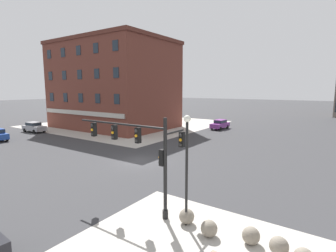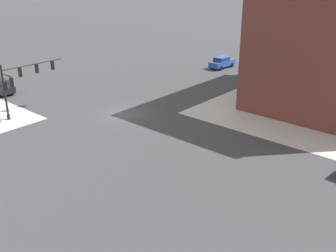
{
  "view_description": "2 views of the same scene",
  "coord_description": "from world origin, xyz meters",
  "px_view_note": "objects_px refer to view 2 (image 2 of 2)",
  "views": [
    {
      "loc": [
        16.44,
        -18.75,
        7.17
      ],
      "look_at": [
        1.43,
        2.99,
        3.33
      ],
      "focal_mm": 27.47,
      "sensor_mm": 36.0,
      "label": 1
    },
    {
      "loc": [
        27.09,
        29.75,
        15.1
      ],
      "look_at": [
        6.09,
        11.43,
        3.65
      ],
      "focal_mm": 43.56,
      "sensor_mm": 36.0,
      "label": 2
    }
  ],
  "objects_px": {
    "traffic_signal_main": "(20,81)",
    "car_main_northbound_far": "(222,62)",
    "car_main_southbound_far": "(0,86)",
    "car_main_southbound_near": "(272,66)"
  },
  "relations": [
    {
      "from": "car_main_northbound_far",
      "to": "car_main_southbound_far",
      "type": "relative_size",
      "value": 0.99
    },
    {
      "from": "traffic_signal_main",
      "to": "car_main_northbound_far",
      "type": "relative_size",
      "value": 1.58
    },
    {
      "from": "car_main_northbound_far",
      "to": "car_main_southbound_far",
      "type": "bearing_deg",
      "value": -25.32
    },
    {
      "from": "traffic_signal_main",
      "to": "car_main_southbound_far",
      "type": "relative_size",
      "value": 1.57
    },
    {
      "from": "car_main_northbound_far",
      "to": "car_main_southbound_far",
      "type": "height_order",
      "value": "same"
    },
    {
      "from": "car_main_southbound_near",
      "to": "car_main_southbound_far",
      "type": "height_order",
      "value": "same"
    },
    {
      "from": "car_main_southbound_far",
      "to": "traffic_signal_main",
      "type": "bearing_deg",
      "value": 75.95
    },
    {
      "from": "car_main_northbound_far",
      "to": "car_main_southbound_near",
      "type": "distance_m",
      "value": 7.31
    },
    {
      "from": "car_main_northbound_far",
      "to": "car_main_southbound_near",
      "type": "height_order",
      "value": "same"
    },
    {
      "from": "car_main_southbound_far",
      "to": "car_main_southbound_near",
      "type": "bearing_deg",
      "value": 146.94
    }
  ]
}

